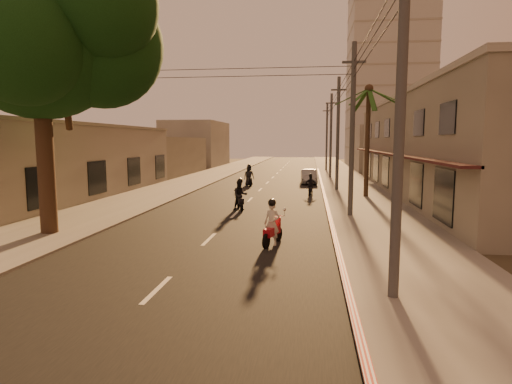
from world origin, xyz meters
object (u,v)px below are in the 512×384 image
(scooter_red, at_px, (272,225))
(scooter_mid_b, at_px, (310,186))
(scooter_far_a, at_px, (249,176))
(parked_car, at_px, (309,177))
(broadleaf_tree, at_px, (49,31))
(palm_tree, at_px, (369,95))
(scooter_mid_a, at_px, (240,196))

(scooter_red, xyz_separation_m, scooter_mid_b, (1.45, 15.58, -0.10))
(scooter_far_a, relative_size, parked_car, 0.47)
(parked_car, bearing_deg, broadleaf_tree, -116.98)
(scooter_red, height_order, scooter_mid_b, scooter_red)
(broadleaf_tree, bearing_deg, palm_tree, 43.48)
(scooter_far_a, bearing_deg, scooter_mid_a, -102.77)
(scooter_mid_a, bearing_deg, parked_car, 58.90)
(broadleaf_tree, relative_size, scooter_far_a, 6.17)
(parked_car, bearing_deg, scooter_mid_b, -91.82)
(palm_tree, relative_size, scooter_mid_a, 4.41)
(palm_tree, xyz_separation_m, scooter_mid_a, (-7.96, -6.43, -6.30))
(broadleaf_tree, bearing_deg, scooter_red, -4.59)
(broadleaf_tree, relative_size, scooter_mid_b, 7.41)
(scooter_red, relative_size, scooter_mid_b, 1.12)
(broadleaf_tree, height_order, parked_car, broadleaf_tree)
(scooter_red, bearing_deg, parked_car, 103.81)
(palm_tree, bearing_deg, scooter_mid_b, 165.90)
(broadleaf_tree, distance_m, parked_car, 26.96)
(broadleaf_tree, distance_m, scooter_mid_b, 19.87)
(broadleaf_tree, xyz_separation_m, scooter_far_a, (5.27, 20.65, -7.59))
(broadleaf_tree, distance_m, palm_tree, 20.18)
(palm_tree, relative_size, scooter_mid_b, 5.02)
(broadleaf_tree, height_order, scooter_far_a, broadleaf_tree)
(scooter_mid_a, xyz_separation_m, scooter_far_a, (-1.38, 13.23, 0.04))
(scooter_red, bearing_deg, palm_tree, 86.73)
(palm_tree, distance_m, parked_car, 12.35)
(broadleaf_tree, relative_size, scooter_mid_a, 6.50)
(palm_tree, relative_size, scooter_far_a, 4.18)
(scooter_red, distance_m, scooter_mid_a, 8.57)
(scooter_mid_a, distance_m, parked_car, 16.59)
(scooter_mid_b, distance_m, parked_car, 8.72)
(scooter_mid_a, distance_m, scooter_mid_b, 8.45)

